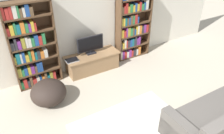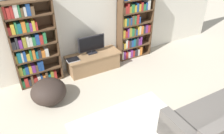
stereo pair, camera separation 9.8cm
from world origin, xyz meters
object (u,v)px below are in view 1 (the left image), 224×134
object	(u,v)px
tv_stand	(93,62)
laptop	(72,60)
television	(90,45)
beanbag_ottoman	(49,92)
couch_right_sofa	(222,119)
bookshelf_left	(31,47)
bookshelf_right	(132,24)

from	to	relation	value
tv_stand	laptop	world-z (taller)	laptop
television	beanbag_ottoman	xyz separation A→B (m)	(-1.35, -0.77, -0.45)
couch_right_sofa	beanbag_ottoman	xyz separation A→B (m)	(-2.46, 2.32, -0.01)
television	beanbag_ottoman	distance (m)	1.62
bookshelf_left	television	distance (m)	1.42
bookshelf_right	tv_stand	xyz separation A→B (m)	(-1.29, -0.14, -0.75)
couch_right_sofa	beanbag_ottoman	distance (m)	3.38
beanbag_ottoman	laptop	bearing A→B (deg)	39.63
television	laptop	bearing A→B (deg)	-169.23
bookshelf_left	tv_stand	distance (m)	1.58
bookshelf_left	television	size ratio (longest dim) A/B	2.82
tv_stand	beanbag_ottoman	world-z (taller)	beanbag_ottoman
laptop	beanbag_ottoman	world-z (taller)	beanbag_ottoman
bookshelf_right	couch_right_sofa	xyz separation A→B (m)	(-0.18, -3.16, -0.71)
bookshelf_left	beanbag_ottoman	xyz separation A→B (m)	(0.04, -0.84, -0.71)
tv_stand	television	distance (m)	0.48
laptop	beanbag_ottoman	size ratio (longest dim) A/B	0.41
laptop	couch_right_sofa	distance (m)	3.42
television	laptop	world-z (taller)	television
couch_right_sofa	laptop	bearing A→B (deg)	119.11
couch_right_sofa	bookshelf_left	bearing A→B (deg)	128.33
bookshelf_right	beanbag_ottoman	size ratio (longest dim) A/B	2.67
tv_stand	laptop	size ratio (longest dim) A/B	4.57
bookshelf_left	bookshelf_right	xyz separation A→B (m)	(2.68, -0.00, 0.01)
tv_stand	beanbag_ottoman	distance (m)	1.52
laptop	beanbag_ottoman	bearing A→B (deg)	-140.37
bookshelf_left	television	world-z (taller)	bookshelf_left
bookshelf_left	laptop	distance (m)	0.99
tv_stand	laptop	bearing A→B (deg)	-176.32
tv_stand	beanbag_ottoman	xyz separation A→B (m)	(-1.35, -0.70, 0.03)
bookshelf_left	bookshelf_right	size ratio (longest dim) A/B	1.00
couch_right_sofa	beanbag_ottoman	size ratio (longest dim) A/B	2.73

